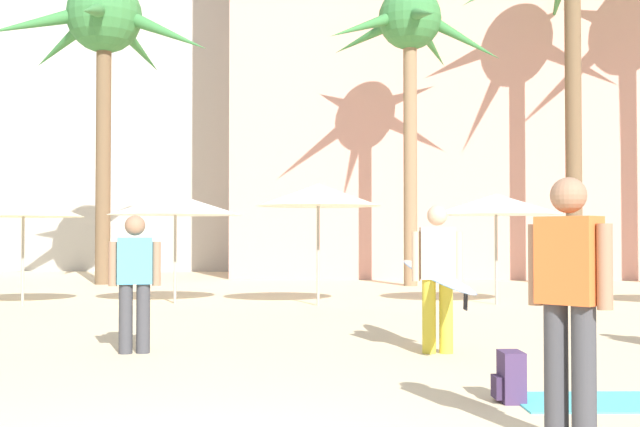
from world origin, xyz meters
TOP-DOWN VIEW (x-y plane):
  - hotel_pink at (5.45, 26.36)m, footprint 17.46×10.89m
  - palm_tree_far_left at (-6.42, 18.20)m, footprint 6.15×6.43m
  - palm_tree_center at (2.20, 18.00)m, footprint 4.84×5.16m
  - cafe_umbrella_0 at (3.59, 12.01)m, footprint 2.63×2.63m
  - cafe_umbrella_1 at (-2.86, 11.89)m, footprint 2.70×2.70m
  - cafe_umbrella_3 at (-5.73, 11.22)m, footprint 2.34×2.34m
  - cafe_umbrella_6 at (0.06, 11.56)m, footprint 2.47×2.47m
  - beach_towel at (3.14, 2.31)m, footprint 1.85×0.99m
  - backpack at (2.20, 2.29)m, footprint 0.26×0.31m
  - person_near_right at (1.84, 5.21)m, footprint 0.89×3.01m
  - person_mid_center at (2.35, 0.87)m, footprint 0.51×0.48m
  - person_mid_left at (-1.71, 4.90)m, footprint 0.61×0.32m

SIDE VIEW (x-z plane):
  - beach_towel at x=3.14m, z-range 0.00..0.01m
  - backpack at x=2.20m, z-range -0.01..0.41m
  - person_mid_left at x=-1.71m, z-range 0.07..1.69m
  - person_near_right at x=1.84m, z-range 0.06..1.80m
  - person_mid_center at x=2.35m, z-range 0.09..1.86m
  - cafe_umbrella_3 at x=-5.73m, z-range 0.87..3.07m
  - cafe_umbrella_0 at x=3.59m, z-range 0.89..3.10m
  - cafe_umbrella_1 at x=-2.86m, z-range 0.89..3.11m
  - cafe_umbrella_6 at x=0.06m, z-range 0.97..3.37m
  - palm_tree_center at x=2.20m, z-range 2.68..10.88m
  - palm_tree_far_left at x=-6.42m, z-range 2.80..11.46m
  - hotel_pink at x=5.45m, z-range 0.00..16.37m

